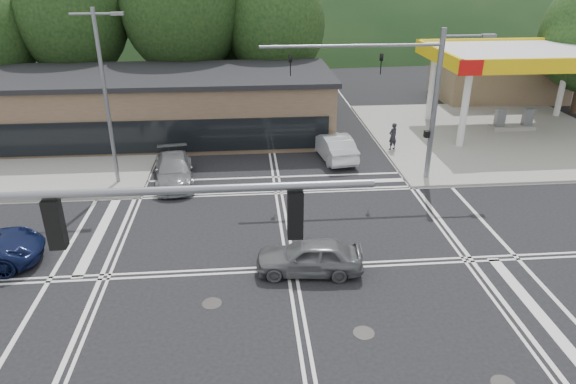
{
  "coord_description": "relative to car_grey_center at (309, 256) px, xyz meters",
  "views": [
    {
      "loc": [
        -1.6,
        -16.96,
        11.12
      ],
      "look_at": [
        0.23,
        4.12,
        1.4
      ],
      "focal_mm": 32.0,
      "sensor_mm": 36.0,
      "label": 1
    }
  ],
  "objects": [
    {
      "name": "signal_mast_sw",
      "position": [
        -7.05,
        -7.9,
        4.42
      ],
      "size": [
        9.14,
        0.28,
        8.0
      ],
      "color": "slate",
      "rests_on": "ground"
    },
    {
      "name": "sidewalk_nw",
      "position": [
        -15.66,
        15.3,
        -0.62
      ],
      "size": [
        16.0,
        16.0,
        0.15
      ],
      "primitive_type": "cube",
      "color": "gray",
      "rests_on": "ground"
    },
    {
      "name": "car_northbound",
      "position": [
        -6.16,
        9.3,
        0.01
      ],
      "size": [
        2.64,
        5.1,
        1.42
      ],
      "primitive_type": "imported",
      "rotation": [
        0.0,
        0.0,
        0.14
      ],
      "color": "slate",
      "rests_on": "ground"
    },
    {
      "name": "tree_n_c",
      "position": [
        0.34,
        24.3,
        5.79
      ],
      "size": [
        7.6,
        7.6,
        10.87
      ],
      "color": "#382619",
      "rests_on": "ground"
    },
    {
      "name": "gas_station_canopy",
      "position": [
        16.32,
        16.29,
        4.34
      ],
      "size": [
        12.32,
        8.34,
        5.75
      ],
      "color": "silver",
      "rests_on": "ground"
    },
    {
      "name": "hill_north",
      "position": [
        -0.66,
        90.3,
        -0.7
      ],
      "size": [
        252.0,
        126.0,
        140.0
      ],
      "primitive_type": "ellipsoid",
      "color": "#19381B",
      "rests_on": "ground"
    },
    {
      "name": "tree_n_b",
      "position": [
        -6.66,
        24.3,
        7.1
      ],
      "size": [
        9.0,
        9.0,
        12.98
      ],
      "color": "#382619",
      "rests_on": "ground"
    },
    {
      "name": "car_queue_a",
      "position": [
        3.0,
        12.16,
        0.08
      ],
      "size": [
        2.3,
        4.91,
        1.56
      ],
      "primitive_type": "imported",
      "rotation": [
        0.0,
        0.0,
        3.28
      ],
      "color": "silver",
      "rests_on": "ground"
    },
    {
      "name": "tree_n_e",
      "position": [
        -2.66,
        28.3,
        6.45
      ],
      "size": [
        8.4,
        8.4,
        11.98
      ],
      "color": "#382619",
      "rests_on": "ground"
    },
    {
      "name": "tree_n_a",
      "position": [
        -14.66,
        24.3,
        6.44
      ],
      "size": [
        8.0,
        8.0,
        11.75
      ],
      "color": "#382619",
      "rests_on": "ground"
    },
    {
      "name": "signal_mast_ne",
      "position": [
        6.28,
        8.5,
        4.38
      ],
      "size": [
        11.65,
        0.3,
        8.0
      ],
      "color": "slate",
      "rests_on": "ground"
    },
    {
      "name": "convenience_store",
      "position": [
        19.34,
        25.3,
        1.2
      ],
      "size": [
        10.0,
        6.0,
        3.8
      ],
      "primitive_type": "cube",
      "color": "#846B4F",
      "rests_on": "ground"
    },
    {
      "name": "sidewalk_ne",
      "position": [
        14.34,
        15.3,
        -0.62
      ],
      "size": [
        16.0,
        16.0,
        0.15
      ],
      "primitive_type": "cube",
      "color": "gray",
      "rests_on": "ground"
    },
    {
      "name": "car_queue_b",
      "position": [
        2.2,
        20.07,
        0.14
      ],
      "size": [
        2.56,
        5.1,
        1.67
      ],
      "primitive_type": "imported",
      "rotation": [
        0.0,
        0.0,
        3.27
      ],
      "color": "silver",
      "rests_on": "ground"
    },
    {
      "name": "streetlight_nw",
      "position": [
        -9.1,
        9.3,
        4.35
      ],
      "size": [
        2.5,
        0.25,
        9.0
      ],
      "color": "slate",
      "rests_on": "ground"
    },
    {
      "name": "ground",
      "position": [
        -0.66,
        0.3,
        -0.7
      ],
      "size": [
        120.0,
        120.0,
        0.0
      ],
      "primitive_type": "plane",
      "color": "black",
      "rests_on": "ground"
    },
    {
      "name": "pedestrian",
      "position": [
        6.84,
        12.97,
        0.31
      ],
      "size": [
        0.74,
        0.66,
        1.7
      ],
      "primitive_type": "imported",
      "rotation": [
        0.0,
        0.0,
        3.65
      ],
      "color": "black",
      "rests_on": "sidewalk_ne"
    },
    {
      "name": "commercial_row",
      "position": [
        -8.66,
        17.3,
        1.3
      ],
      "size": [
        24.0,
        8.0,
        4.0
      ],
      "primitive_type": "cube",
      "color": "brown",
      "rests_on": "ground"
    },
    {
      "name": "car_grey_center",
      "position": [
        0.0,
        0.0,
        0.0
      ],
      "size": [
        4.23,
        2.05,
        1.39
      ],
      "primitive_type": "imported",
      "rotation": [
        0.0,
        0.0,
        -1.67
      ],
      "color": "#5C5E61",
      "rests_on": "ground"
    }
  ]
}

